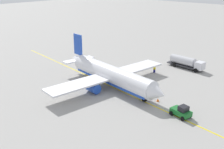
# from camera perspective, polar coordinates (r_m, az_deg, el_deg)

# --- Properties ---
(ground_plane) EXTENTS (400.00, 400.00, 0.00)m
(ground_plane) POSITION_cam_1_polar(r_m,az_deg,el_deg) (61.55, 0.00, -2.62)
(ground_plane) COLOR #9E9B96
(airplane) EXTENTS (31.45, 31.37, 9.94)m
(airplane) POSITION_cam_1_polar(r_m,az_deg,el_deg) (60.85, -0.28, -0.08)
(airplane) COLOR white
(airplane) RESTS_ON ground
(fuel_tanker) EXTENTS (10.56, 3.34, 3.15)m
(fuel_tanker) POSITION_cam_1_polar(r_m,az_deg,el_deg) (76.16, 15.30, 2.54)
(fuel_tanker) COLOR #2D2D33
(fuel_tanker) RESTS_ON ground
(pushback_tug) EXTENTS (3.91, 2.90, 2.20)m
(pushback_tug) POSITION_cam_1_polar(r_m,az_deg,el_deg) (50.25, 14.35, -7.52)
(pushback_tug) COLOR #196B28
(pushback_tug) RESTS_ON ground
(refueling_worker) EXTENTS (0.59, 0.46, 1.71)m
(refueling_worker) POSITION_cam_1_polar(r_m,az_deg,el_deg) (71.26, 8.89, 1.06)
(refueling_worker) COLOR navy
(refueling_worker) RESTS_ON ground
(safety_cone_nose) EXTENTS (0.57, 0.57, 0.63)m
(safety_cone_nose) POSITION_cam_1_polar(r_m,az_deg,el_deg) (55.38, 9.61, -5.26)
(safety_cone_nose) COLOR #F2590F
(safety_cone_nose) RESTS_ON ground
(taxi_line_marking) EXTENTS (83.60, 10.78, 0.01)m
(taxi_line_marking) POSITION_cam_1_polar(r_m,az_deg,el_deg) (61.54, 0.00, -2.62)
(taxi_line_marking) COLOR yellow
(taxi_line_marking) RESTS_ON ground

